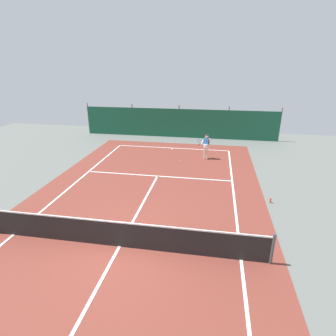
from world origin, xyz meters
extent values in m
plane|color=slate|center=(0.00, 0.00, 0.00)|extent=(36.00, 36.00, 0.00)
cube|color=brown|center=(0.00, 0.00, 0.00)|extent=(11.02, 26.60, 0.01)
cube|color=white|center=(0.00, 11.90, 0.01)|extent=(8.22, 0.10, 0.01)
cube|color=white|center=(-4.11, 0.00, 0.01)|extent=(0.10, 23.80, 0.01)
cube|color=white|center=(4.11, 0.00, 0.01)|extent=(0.10, 23.80, 0.01)
cube|color=white|center=(0.00, 6.40, 0.01)|extent=(8.22, 0.10, 0.01)
cube|color=white|center=(0.00, 0.00, 0.01)|extent=(0.10, 12.80, 0.01)
cube|color=white|center=(0.00, 11.75, 0.01)|extent=(0.10, 0.30, 0.01)
cube|color=black|center=(0.00, 0.00, 0.47)|extent=(9.92, 0.03, 0.95)
cube|color=white|center=(0.00, 0.00, 0.97)|extent=(9.92, 0.04, 0.05)
cylinder|color=#47474C|center=(5.01, 0.00, 0.55)|extent=(0.10, 0.10, 1.10)
cube|color=#195138|center=(0.00, 15.21, 1.20)|extent=(16.22, 0.06, 2.40)
cylinder|color=#595B60|center=(-8.11, 15.27, 1.35)|extent=(0.08, 0.08, 2.70)
cylinder|color=#595B60|center=(-4.05, 15.27, 1.35)|extent=(0.08, 0.08, 2.70)
cylinder|color=#595B60|center=(0.00, 15.27, 1.35)|extent=(0.08, 0.08, 2.70)
cylinder|color=#595B60|center=(4.05, 15.27, 1.35)|extent=(0.08, 0.08, 2.70)
cylinder|color=#595B60|center=(8.11, 15.27, 1.35)|extent=(0.08, 0.08, 2.70)
cube|color=#234C1E|center=(0.00, 15.81, 0.55)|extent=(14.60, 0.70, 1.10)
cylinder|color=beige|center=(2.62, 9.90, 0.41)|extent=(0.12, 0.12, 0.82)
cylinder|color=beige|center=(2.45, 10.00, 0.41)|extent=(0.12, 0.12, 0.82)
cylinder|color=white|center=(2.53, 9.95, 0.90)|extent=(0.40, 0.40, 0.22)
cube|color=#2D6BB7|center=(2.53, 9.95, 1.10)|extent=(0.41, 0.35, 0.56)
sphere|color=beige|center=(2.53, 9.95, 1.53)|extent=(0.22, 0.22, 0.22)
cylinder|color=black|center=(2.53, 9.95, 1.62)|extent=(0.23, 0.23, 0.04)
cylinder|color=beige|center=(2.74, 9.84, 1.13)|extent=(0.09, 0.09, 0.58)
cylinder|color=beige|center=(2.28, 9.96, 1.13)|extent=(0.33, 0.50, 0.41)
cylinder|color=black|center=(2.09, 9.72, 1.02)|extent=(0.16, 0.26, 0.13)
torus|color=teal|center=(2.09, 9.72, 1.24)|extent=(0.33, 0.26, 0.29)
sphere|color=#CCDB33|center=(0.85, 11.79, 0.03)|extent=(0.07, 0.07, 0.07)
sphere|color=#CCDB33|center=(0.94, 9.10, 0.03)|extent=(0.07, 0.07, 0.07)
sphere|color=#CCDB33|center=(0.00, 6.30, 0.03)|extent=(0.07, 0.07, 0.07)
cube|color=maroon|center=(-3.47, 17.55, 0.72)|extent=(2.21, 4.36, 0.80)
cube|color=#2D333D|center=(-3.47, 17.55, 1.40)|extent=(1.71, 2.03, 0.56)
cylinder|color=black|center=(-2.45, 16.34, 0.32)|extent=(0.28, 0.66, 0.64)
cylinder|color=black|center=(-4.24, 16.17, 0.32)|extent=(0.28, 0.66, 0.64)
cylinder|color=black|center=(-2.71, 18.94, 0.32)|extent=(0.28, 0.66, 0.64)
cylinder|color=black|center=(-4.50, 18.76, 0.32)|extent=(0.28, 0.66, 0.64)
cylinder|color=#D84C38|center=(5.70, 4.22, 0.12)|extent=(0.08, 0.08, 0.24)
camera|label=1|loc=(3.01, -7.50, 5.97)|focal=29.33mm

